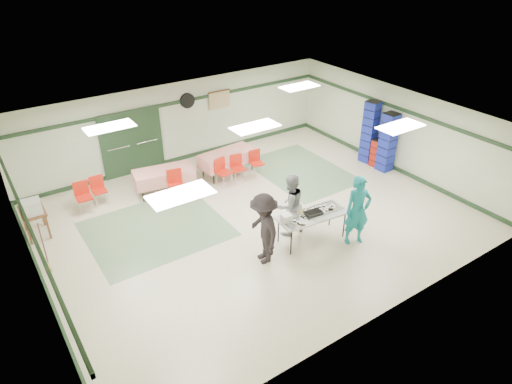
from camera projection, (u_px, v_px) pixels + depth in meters
floor at (255, 217)px, 12.62m from camera, size 11.00×11.00×0.00m
ceiling at (255, 126)px, 11.27m from camera, size 11.00×11.00×0.00m
wall_back at (180, 122)px, 15.18m from camera, size 11.00×0.00×11.00m
wall_front at (386, 265)px, 8.71m from camera, size 11.00×0.00×11.00m
wall_left at (31, 244)px, 9.28m from camera, size 0.00×9.00×9.00m
wall_right at (398, 130)px, 14.60m from camera, size 0.00×9.00×9.00m
trim_back at (179, 102)px, 14.80m from camera, size 11.00×0.06×0.10m
baseboard_back at (183, 157)px, 15.80m from camera, size 11.00×0.06×0.12m
trim_left at (24, 215)px, 8.94m from camera, size 0.06×9.00×0.10m
baseboard_left at (47, 292)px, 9.94m from camera, size 0.06×9.00×0.12m
trim_right at (400, 109)px, 14.24m from camera, size 0.06×9.00×0.10m
baseboard_right at (391, 166)px, 15.23m from camera, size 0.06×9.00×0.12m
green_patch_a at (156, 229)px, 12.12m from camera, size 3.50×3.00×0.01m
green_patch_b at (300, 171)px, 15.05m from camera, size 2.50×3.50×0.01m
double_door_left at (118, 146)px, 14.22m from camera, size 0.90×0.06×2.10m
double_door_right at (146, 139)px, 14.68m from camera, size 0.90×0.06×2.10m
door_frame at (132, 143)px, 14.43m from camera, size 2.00×0.03×2.15m
wall_fan at (187, 101)px, 14.93m from camera, size 0.50×0.10×0.50m
scroll_banner at (219, 100)px, 15.61m from camera, size 0.80×0.02×0.60m
serving_table at (312, 216)px, 11.38m from camera, size 1.91×0.93×0.76m
sheet_tray_right at (328, 207)px, 11.61m from camera, size 0.66×0.52×0.02m
sheet_tray_mid at (308, 213)px, 11.39m from camera, size 0.56×0.45×0.02m
sheet_tray_left at (300, 223)px, 10.99m from camera, size 0.67×0.54×0.02m
baking_pan at (313, 213)px, 11.33m from camera, size 0.46×0.32×0.08m
foam_box_stack at (286, 218)px, 11.01m from camera, size 0.24×0.23×0.21m
volunteer_teal at (358, 211)px, 11.19m from camera, size 0.78×0.64×1.84m
volunteer_grey at (290, 205)px, 11.58m from camera, size 0.85×0.68×1.70m
volunteer_dark at (264, 229)px, 10.54m from camera, size 0.90×1.28×1.81m
dining_table_a at (227, 157)px, 14.62m from camera, size 1.89×0.96×0.77m
dining_table_b at (164, 175)px, 13.56m from camera, size 1.85×1.06×0.77m
chair_a at (237, 165)px, 14.24m from camera, size 0.47×0.47×0.86m
chair_b at (222, 169)px, 13.97m from camera, size 0.48×0.48×0.89m
chair_c at (256, 160)px, 14.58m from camera, size 0.44×0.44×0.84m
chair_d at (175, 182)px, 13.20m from camera, size 0.52×0.52×0.94m
chair_loose_a at (98, 187)px, 13.04m from camera, size 0.40×0.40×0.85m
chair_loose_b at (83, 194)px, 12.65m from camera, size 0.44×0.44×0.90m
crate_stack_blue_a at (370, 132)px, 15.18m from camera, size 0.48×0.48×2.13m
crate_stack_red at (378, 153)px, 15.14m from camera, size 0.41×0.41×0.94m
crate_stack_blue_b at (388, 142)px, 14.64m from camera, size 0.45×0.45×1.96m
printer_table at (33, 214)px, 11.60m from camera, size 0.58×0.89×0.74m
office_printer at (32, 207)px, 11.33m from camera, size 0.47×0.42×0.36m
broom at (43, 245)px, 10.40m from camera, size 0.07×0.21×1.28m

